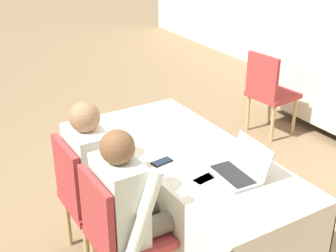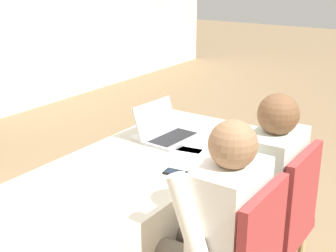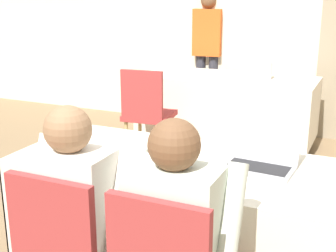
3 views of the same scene
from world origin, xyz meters
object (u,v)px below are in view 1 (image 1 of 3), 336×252
cell_phone (162,162)px  chair_near_left (87,194)px  chair_far_spare (269,90)px  chair_near_right (118,232)px  laptop (238,170)px  person_white_shirt (132,204)px  person_checkered_shirt (100,170)px

cell_phone → chair_near_left: 0.56m
chair_far_spare → chair_near_left: bearing=103.6°
cell_phone → chair_near_right: bearing=-70.7°
laptop → chair_far_spare: laptop is taller
cell_phone → chair_near_right: (0.23, -0.44, -0.24)m
chair_far_spare → cell_phone: bearing=113.4°
cell_phone → chair_near_right: chair_near_right is taller
laptop → person_white_shirt: (-0.16, -0.66, -0.12)m
chair_far_spare → person_checkered_shirt: 2.45m
chair_near_left → cell_phone: bearing=-119.1°
cell_phone → chair_far_spare: chair_far_spare is taller
cell_phone → laptop: bearing=32.1°
chair_near_right → person_checkered_shirt: person_checkered_shirt is taller
person_checkered_shirt → chair_near_right: bearing=167.7°
chair_near_left → person_white_shirt: size_ratio=0.78×
chair_near_right → person_checkered_shirt: 0.51m
chair_near_left → laptop: bearing=-129.5°
cell_phone → chair_near_right: size_ratio=0.16×
chair_near_left → chair_near_right: same height
laptop → chair_near_right: bearing=-98.3°
chair_near_right → chair_far_spare: 2.74m
chair_near_right → person_white_shirt: bearing=-90.0°
laptop → chair_near_left: (-0.63, -0.77, -0.28)m
cell_phone → person_checkered_shirt: (-0.25, -0.34, -0.08)m
chair_near_left → person_white_shirt: (0.47, 0.10, 0.16)m
chair_near_left → person_checkered_shirt: 0.19m
chair_far_spare → person_checkered_shirt: person_checkered_shirt is taller
chair_far_spare → person_white_shirt: bearing=114.1°
chair_near_left → person_white_shirt: 0.51m
person_checkered_shirt → person_white_shirt: (0.47, 0.00, 0.00)m
laptop → chair_near_left: bearing=-126.1°
chair_near_left → chair_far_spare: (-0.85, 2.40, 0.00)m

